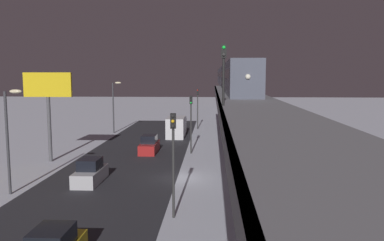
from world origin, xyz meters
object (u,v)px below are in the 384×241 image
(traffic_light_mid, at_px, (191,116))
(subway_train, at_px, (229,76))
(sedan_red, at_px, (149,145))
(commercial_billboard, at_px, (48,94))
(sedan_silver, at_px, (90,173))
(traffic_light_near, at_px, (173,150))
(rail_signal, at_px, (224,64))
(traffic_light_far, at_px, (198,103))
(box_truck, at_px, (177,127))

(traffic_light_mid, bearing_deg, subway_train, -100.98)
(sedan_red, bearing_deg, commercial_billboard, -151.78)
(sedan_silver, height_order, commercial_billboard, commercial_billboard)
(subway_train, xyz_separation_m, sedan_red, (9.93, 26.65, -7.63))
(sedan_red, distance_m, traffic_light_mid, 5.81)
(traffic_light_near, bearing_deg, sedan_red, -76.61)
(rail_signal, bearing_deg, sedan_silver, -23.37)
(sedan_red, distance_m, commercial_billboard, 12.07)
(sedan_silver, bearing_deg, traffic_light_far, -103.40)
(rail_signal, bearing_deg, traffic_light_far, -85.18)
(sedan_silver, relative_size, traffic_light_far, 0.69)
(sedan_red, bearing_deg, traffic_light_mid, -3.70)
(subway_train, bearing_deg, sedan_silver, 71.92)
(commercial_billboard, bearing_deg, sedan_silver, 130.94)
(rail_signal, relative_size, commercial_billboard, 0.45)
(rail_signal, relative_size, traffic_light_mid, 0.62)
(traffic_light_mid, distance_m, commercial_billboard, 14.90)
(traffic_light_near, distance_m, commercial_billboard, 20.49)
(rail_signal, relative_size, box_truck, 0.54)
(subway_train, xyz_separation_m, box_truck, (7.93, 14.74, -7.08))
(box_truck, bearing_deg, rail_signal, 101.27)
(traffic_light_far, bearing_deg, traffic_light_mid, 90.00)
(traffic_light_near, bearing_deg, traffic_light_far, -90.00)
(rail_signal, xyz_separation_m, traffic_light_near, (3.04, 2.87, -5.17))
(traffic_light_far, xyz_separation_m, commercial_billboard, (13.91, 24.08, 2.63))
(box_truck, bearing_deg, traffic_light_far, -110.48)
(traffic_light_near, bearing_deg, rail_signal, -136.63)
(box_truck, height_order, traffic_light_near, traffic_light_near)
(sedan_silver, bearing_deg, traffic_light_mid, -121.95)
(subway_train, bearing_deg, traffic_light_near, 83.57)
(box_truck, bearing_deg, commercial_billboard, 56.38)
(commercial_billboard, bearing_deg, subway_train, -121.21)
(sedan_red, xyz_separation_m, commercial_billboard, (9.21, 4.94, 6.03))
(traffic_light_near, distance_m, traffic_light_mid, 19.45)
(rail_signal, height_order, traffic_light_far, rail_signal)
(rail_signal, distance_m, sedan_red, 20.45)
(traffic_light_mid, xyz_separation_m, commercial_billboard, (13.91, 4.64, 2.63))
(subway_train, relative_size, traffic_light_mid, 11.57)
(subway_train, relative_size, traffic_light_far, 11.57)
(sedan_silver, bearing_deg, rail_signal, 156.63)
(sedan_silver, xyz_separation_m, commercial_billboard, (6.41, -7.39, 6.03))
(traffic_light_near, xyz_separation_m, commercial_billboard, (13.91, -14.81, 2.63))
(box_truck, relative_size, traffic_light_far, 1.16)
(rail_signal, distance_m, sedan_silver, 14.33)
(traffic_light_mid, bearing_deg, sedan_red, -3.70)
(sedan_red, bearing_deg, rail_signal, -65.38)
(rail_signal, distance_m, traffic_light_near, 6.65)
(rail_signal, height_order, sedan_silver, rail_signal)
(traffic_light_near, bearing_deg, sedan_silver, -44.70)
(rail_signal, relative_size, sedan_red, 0.90)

